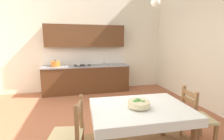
% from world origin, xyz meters
% --- Properties ---
extents(ground_plane, '(6.43, 6.27, 0.10)m').
position_xyz_m(ground_plane, '(0.00, 0.00, -0.05)').
color(ground_plane, '#A86042').
extents(wall_back, '(6.43, 0.12, 4.26)m').
position_xyz_m(wall_back, '(0.00, 2.90, 2.13)').
color(wall_back, silver).
rests_on(wall_back, ground_plane).
extents(kitchen_cabinetry, '(2.78, 0.63, 2.20)m').
position_xyz_m(kitchen_cabinetry, '(0.14, 2.57, 0.86)').
color(kitchen_cabinetry, '#56331C').
rests_on(kitchen_cabinetry, ground_plane).
extents(dining_table, '(1.40, 1.02, 0.75)m').
position_xyz_m(dining_table, '(0.64, -0.72, 0.63)').
color(dining_table, brown).
rests_on(dining_table, ground_plane).
extents(dining_chair_tv_side, '(0.49, 0.49, 0.93)m').
position_xyz_m(dining_chair_tv_side, '(-0.33, -0.70, 0.44)').
color(dining_chair_tv_side, '#D1BC89').
rests_on(dining_chair_tv_side, ground_plane).
extents(dining_chair_window_side, '(0.49, 0.49, 0.93)m').
position_xyz_m(dining_chair_window_side, '(1.65, -0.66, 0.44)').
color(dining_chair_window_side, '#D1BC89').
rests_on(dining_chair_window_side, ground_plane).
extents(fruit_bowl, '(0.30, 0.30, 0.12)m').
position_xyz_m(fruit_bowl, '(0.61, -0.75, 0.81)').
color(fruit_bowl, beige).
rests_on(fruit_bowl, dining_table).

